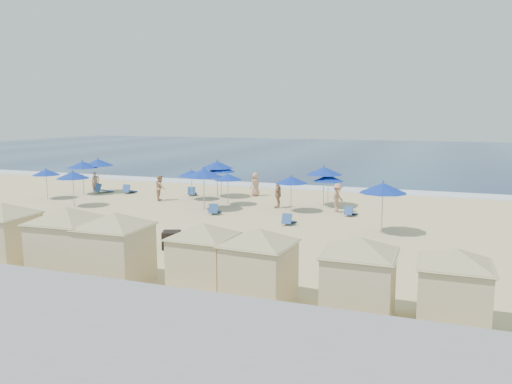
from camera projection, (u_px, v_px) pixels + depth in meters
ground at (191, 224)px, 27.36m from camera, size 160.00×160.00×0.00m
ocean at (355, 153)px, 78.32m from camera, size 160.00×80.00×0.06m
surf_line at (278, 186)px, 41.71m from camera, size 160.00×2.50×0.08m
trash_bin at (172, 240)px, 22.35m from camera, size 1.02×1.02×0.78m
cabana_0 at (3, 226)px, 19.49m from camera, size 4.51×4.51×2.83m
cabana_1 at (67, 233)px, 18.16m from camera, size 4.64×4.64×2.92m
cabana_2 at (115, 239)px, 17.48m from camera, size 4.54×4.54×2.85m
cabana_3 at (203, 248)px, 16.80m from camera, size 4.14×4.14×2.60m
cabana_4 at (259, 256)px, 15.70m from camera, size 4.25×4.25×2.67m
cabana_5 at (359, 267)px, 14.54m from camera, size 4.29×4.29×2.69m
cabana_6 at (454, 278)px, 13.80m from camera, size 4.07×4.07×2.55m
umbrella_0 at (82, 165)px, 37.25m from camera, size 2.29×2.29×2.60m
umbrella_1 at (46, 172)px, 35.28m from camera, size 1.94×1.94×2.21m
umbrella_2 at (98, 162)px, 38.07m from camera, size 2.37×2.37×2.70m
umbrella_3 at (73, 175)px, 32.27m from camera, size 2.11×2.11×2.40m
umbrella_4 at (217, 165)px, 36.05m from camera, size 2.39×2.39×2.72m
umbrella_5 at (192, 173)px, 34.85m from camera, size 1.92×1.92×2.19m
umbrella_6 at (204, 173)px, 30.99m from camera, size 2.40×2.40×2.73m
umbrella_7 at (228, 177)px, 32.81m from camera, size 1.93×1.93×2.19m
umbrella_8 at (291, 180)px, 30.49m from camera, size 2.03×2.03×2.31m
umbrella_9 at (324, 171)px, 32.39m from camera, size 2.37×2.37×2.70m
umbrella_10 at (328, 178)px, 31.92m from camera, size 1.95×1.95×2.22m
umbrella_11 at (383, 188)px, 24.79m from camera, size 2.37×2.37×2.70m
umbrella_12 at (221, 169)px, 35.78m from camera, size 2.13×2.13×2.42m
beach_chair_0 at (102, 190)px, 38.23m from camera, size 1.06×1.52×0.77m
beach_chair_1 at (129, 190)px, 38.05m from camera, size 0.61×1.33×0.72m
beach_chair_2 at (192, 192)px, 37.05m from camera, size 0.96×1.36×0.69m
beach_chair_3 at (214, 210)px, 30.12m from camera, size 0.83×1.34×0.69m
beach_chair_4 at (289, 220)px, 27.25m from camera, size 0.56×1.22×0.67m
beach_chair_5 at (350, 212)px, 29.57m from camera, size 0.73×1.22×0.62m
beachgoer_0 at (96, 182)px, 38.34m from camera, size 0.68×0.68×1.60m
beachgoer_1 at (160, 188)px, 34.78m from camera, size 1.01×1.09×1.80m
beachgoer_2 at (278, 194)px, 32.02m from camera, size 0.45×1.06×1.80m
beachgoer_3 at (338, 198)px, 30.54m from camera, size 0.93×1.29×1.80m
beachgoer_4 at (255, 184)px, 36.72m from camera, size 0.82×1.00×1.75m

